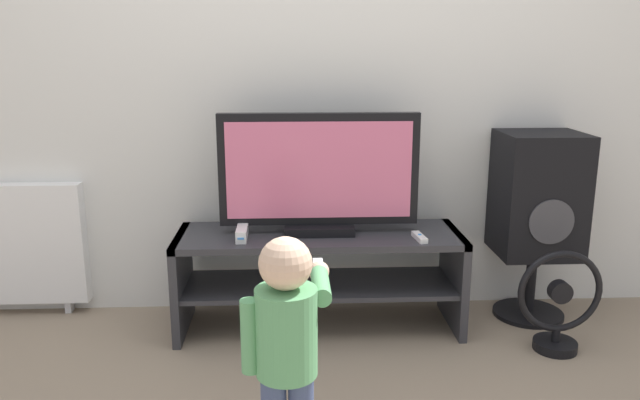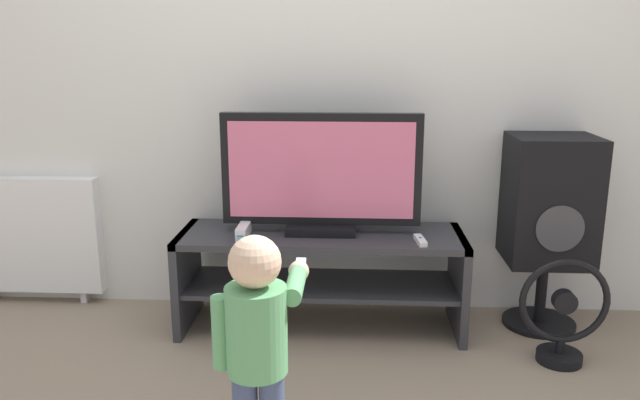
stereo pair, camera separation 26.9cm
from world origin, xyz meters
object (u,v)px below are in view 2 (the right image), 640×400
at_px(remote_primary, 420,240).
at_px(radiator, 31,235).
at_px(floor_fan, 563,316).
at_px(game_console, 244,230).
at_px(television, 321,175).
at_px(speaker_tower, 549,204).
at_px(child, 258,330).

relative_size(remote_primary, radiator, 0.19).
distance_m(floor_fan, radiator, 2.54).
height_order(remote_primary, radiator, radiator).
xyz_separation_m(game_console, remote_primary, (0.77, -0.05, -0.02)).
bearing_deg(television, game_console, -166.12).
relative_size(television, remote_primary, 6.67).
height_order(television, speaker_tower, television).
bearing_deg(speaker_tower, game_console, -174.24).
bearing_deg(child, radiator, 138.40).
distance_m(game_console, speaker_tower, 1.38).
bearing_deg(speaker_tower, radiator, 176.59).
xyz_separation_m(speaker_tower, radiator, (-2.50, 0.15, -0.23)).
bearing_deg(radiator, child, -41.60).
relative_size(television, radiator, 1.25).
distance_m(television, floor_fan, 1.17).
bearing_deg(floor_fan, remote_primary, 164.08).
distance_m(game_console, child, 0.92).
distance_m(remote_primary, speaker_tower, 0.63).
xyz_separation_m(television, radiator, (-1.47, 0.20, -0.37)).
relative_size(speaker_tower, floor_fan, 1.99).
distance_m(speaker_tower, radiator, 2.51).
relative_size(game_console, speaker_tower, 0.20).
xyz_separation_m(child, floor_fan, (1.15, 0.68, -0.23)).
height_order(remote_primary, child, child).
xyz_separation_m(remote_primary, radiator, (-1.91, 0.34, -0.11)).
relative_size(remote_primary, child, 0.18).
bearing_deg(floor_fan, television, 163.28).
relative_size(remote_primary, speaker_tower, 0.15).
distance_m(game_console, radiator, 1.18).
bearing_deg(floor_fan, child, -149.46).
distance_m(game_console, floor_fan, 1.39).
bearing_deg(speaker_tower, television, -177.01).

